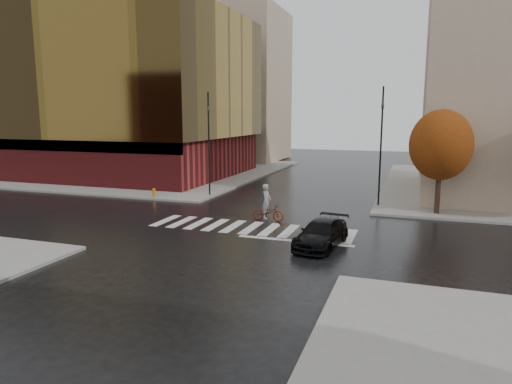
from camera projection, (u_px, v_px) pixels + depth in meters
ground at (248, 230)px, 25.28m from camera, size 120.00×120.00×0.00m
sidewalk_nw at (138, 170)px, 51.64m from camera, size 30.00×30.00×0.15m
crosswalk at (251, 228)px, 25.74m from camera, size 12.00×3.00×0.01m
office_glass at (111, 96)px, 47.78m from camera, size 27.00×19.00×16.00m
building_nw_far at (232, 87)px, 63.21m from camera, size 14.00×12.00×20.00m
tree_ne_a at (441, 145)px, 28.16m from camera, size 3.80×3.80×6.50m
sedan at (321, 234)px, 22.05m from camera, size 2.36×4.59×1.27m
cyclist at (268, 208)px, 27.37m from camera, size 2.00×0.81×2.23m
traffic_light_nw at (209, 136)px, 34.81m from camera, size 0.22×0.19×7.85m
traffic_light_ne at (381, 137)px, 30.80m from camera, size 0.22×0.24×8.03m
fire_hydrant at (154, 192)px, 34.49m from camera, size 0.24×0.24×0.69m
manhole at (284, 224)px, 26.65m from camera, size 0.76×0.76×0.01m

